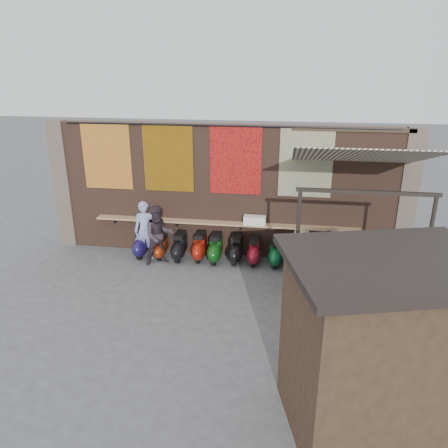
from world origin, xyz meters
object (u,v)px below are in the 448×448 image
shelf_box (255,220)px  scooter_stool_5 (236,249)px  diner_left (145,230)px  diner_right (159,235)px  scooter_stool_8 (294,254)px  shopper_grey (405,293)px  scooter_stool_1 (161,247)px  scooter_stool_6 (254,251)px  market_stall (380,351)px  scooter_stool_0 (142,243)px  scooter_stool_3 (200,247)px  shopper_tan (300,262)px  shopper_navy (327,259)px  scooter_stool_2 (180,246)px  scooter_stool_4 (216,248)px  scooter_stool_7 (275,253)px  scooter_stool_9 (313,254)px

shelf_box → scooter_stool_5: 1.03m
diner_left → diner_right: size_ratio=1.00×
scooter_stool_8 → diner_left: size_ratio=0.44×
shopper_grey → scooter_stool_1: bearing=-7.5°
shopper_grey → scooter_stool_6: bearing=-21.5°
shopper_grey → market_stall: market_stall is taller
scooter_stool_0 → market_stall: market_stall is taller
scooter_stool_3 → shopper_grey: (5.30, -2.67, 0.35)m
scooter_stool_6 → shopper_tan: size_ratio=0.45×
shelf_box → scooter_stool_3: (-1.62, -0.26, -0.84)m
shopper_navy → scooter_stool_1: bearing=-41.2°
scooter_stool_1 → market_stall: market_stall is taller
scooter_stool_6 → shopper_grey: bearing=-36.0°
scooter_stool_2 → scooter_stool_4: 1.10m
scooter_stool_5 → scooter_stool_6: scooter_stool_5 is taller
scooter_stool_1 → scooter_stool_4: size_ratio=0.81×
scooter_stool_1 → shopper_tan: shopper_tan is taller
scooter_stool_8 → shopper_tan: size_ratio=0.44×
shopper_grey → market_stall: 3.53m
shopper_navy → market_stall: bearing=67.0°
market_stall → diner_left: bearing=119.7°
market_stall → scooter_stool_7: bearing=92.1°
scooter_stool_6 → diner_right: bearing=-171.0°
scooter_stool_6 → scooter_stool_3: bearing=179.2°
scooter_stool_2 → scooter_stool_9: 3.99m
shelf_box → scooter_stool_6: 0.91m
scooter_stool_7 → scooter_stool_8: size_ratio=1.02×
scooter_stool_2 → scooter_stool_5: 1.71m
scooter_stool_1 → scooter_stool_9: bearing=-0.1°
scooter_stool_2 → scooter_stool_3: bearing=7.2°
shelf_box → shopper_grey: bearing=-38.6°
scooter_stool_9 → diner_left: 5.04m
market_stall → scooter_stool_2: bearing=113.7°
scooter_stool_6 → scooter_stool_7: 0.62m
scooter_stool_1 → diner_left: diner_left is taller
diner_left → shopper_tan: (4.59, -1.56, 0.01)m
scooter_stool_7 → diner_right: diner_right is taller
scooter_stool_4 → scooter_stool_6: 1.16m
scooter_stool_0 → scooter_stool_5: (2.91, -0.01, -0.00)m
diner_left → scooter_stool_2: bearing=-12.6°
scooter_stool_4 → diner_right: size_ratio=0.49×
scooter_stool_7 → shopper_tan: bearing=-67.9°
scooter_stool_5 → diner_left: diner_left is taller
scooter_stool_5 → scooter_stool_4: bearing=-174.4°
scooter_stool_8 → scooter_stool_0: bearing=179.4°
scooter_stool_1 → scooter_stool_8: scooter_stool_8 is taller
shelf_box → scooter_stool_0: bearing=-175.6°
scooter_stool_1 → market_stall: 7.97m
diner_left → shopper_navy: diner_left is taller
scooter_stool_9 → diner_right: diner_right is taller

